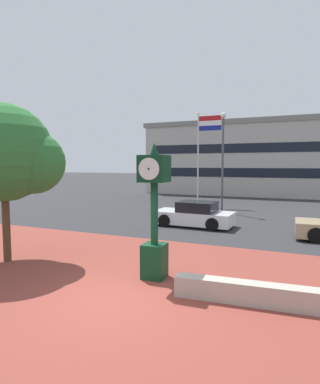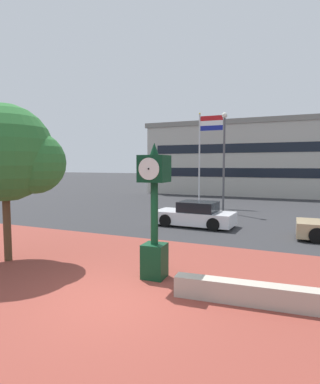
# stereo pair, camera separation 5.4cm
# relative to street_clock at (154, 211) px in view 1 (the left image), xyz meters

# --- Properties ---
(ground_plane) EXTENTS (200.00, 200.00, 0.00)m
(ground_plane) POSITION_rel_street_clock_xyz_m (-0.33, -1.70, -1.89)
(ground_plane) COLOR #2D2D30
(plaza_brick_paving) EXTENTS (44.00, 9.91, 0.01)m
(plaza_brick_paving) POSITION_rel_street_clock_xyz_m (-0.33, -0.74, -1.88)
(plaza_brick_paving) COLOR brown
(plaza_brick_paving) RESTS_ON ground
(planter_wall) EXTENTS (3.22, 0.65, 0.50)m
(planter_wall) POSITION_rel_street_clock_xyz_m (2.57, -0.71, -1.64)
(planter_wall) COLOR #ADA393
(planter_wall) RESTS_ON ground
(street_clock) EXTENTS (0.77, 0.85, 3.76)m
(street_clock) POSITION_rel_street_clock_xyz_m (0.00, 0.00, 0.00)
(street_clock) COLOR #0C381E
(street_clock) RESTS_ON ground
(plaza_tree) EXTENTS (3.39, 3.15, 5.13)m
(plaza_tree) POSITION_rel_street_clock_xyz_m (-4.96, -0.36, 1.59)
(plaza_tree) COLOR #4C3823
(plaza_tree) RESTS_ON ground
(car_street_near) EXTENTS (4.10, 1.95, 1.28)m
(car_street_near) POSITION_rel_street_clock_xyz_m (-1.28, 7.78, -1.32)
(car_street_near) COLOR silver
(car_street_near) RESTS_ON ground
(flagpole_primary) EXTENTS (1.88, 0.14, 7.18)m
(flagpole_primary) POSITION_rel_street_clock_xyz_m (-3.43, 16.48, 2.58)
(flagpole_primary) COLOR silver
(flagpole_primary) RESTS_ON ground
(civic_building) EXTENTS (25.10, 10.31, 7.66)m
(civic_building) POSITION_rel_street_clock_xyz_m (0.31, 29.17, 1.95)
(civic_building) COLOR #B2ADA3
(civic_building) RESTS_ON ground
(street_lamp_post) EXTENTS (0.36, 0.36, 6.55)m
(street_lamp_post) POSITION_rel_street_clock_xyz_m (-1.04, 13.14, 2.12)
(street_lamp_post) COLOR #4C4C51
(street_lamp_post) RESTS_ON ground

